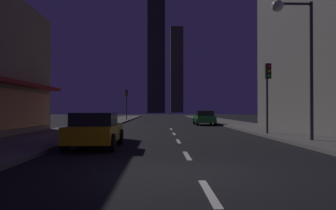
# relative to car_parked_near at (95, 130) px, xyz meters

# --- Properties ---
(ground_plane) EXTENTS (78.00, 136.00, 0.10)m
(ground_plane) POSITION_rel_car_parked_near_xyz_m (3.60, 26.23, -0.79)
(ground_plane) COLOR black
(sidewalk_right) EXTENTS (4.00, 76.00, 0.15)m
(sidewalk_right) POSITION_rel_car_parked_near_xyz_m (10.60, 26.23, -0.67)
(sidewalk_right) COLOR #605E59
(sidewalk_right) RESTS_ON ground
(sidewalk_left) EXTENTS (4.00, 76.00, 0.15)m
(sidewalk_left) POSITION_rel_car_parked_near_xyz_m (-3.40, 26.23, -0.67)
(sidewalk_left) COLOR #605E59
(sidewalk_left) RESTS_ON ground
(lane_marking_center) EXTENTS (0.16, 23.00, 0.01)m
(lane_marking_center) POSITION_rel_car_parked_near_xyz_m (3.60, 2.63, -0.73)
(lane_marking_center) COLOR silver
(lane_marking_center) RESTS_ON ground
(skyscraper_distant_tall) EXTENTS (7.33, 6.41, 63.98)m
(skyscraper_distant_tall) POSITION_rel_car_parked_near_xyz_m (1.37, 131.53, 31.25)
(skyscraper_distant_tall) COLOR #333026
(skyscraper_distant_tall) RESTS_ON ground
(skyscraper_distant_mid) EXTENTS (6.08, 7.66, 41.49)m
(skyscraper_distant_mid) POSITION_rel_car_parked_near_xyz_m (11.14, 153.60, 20.00)
(skyscraper_distant_mid) COLOR #3E3B2E
(skyscraper_distant_mid) RESTS_ON ground
(car_parked_near) EXTENTS (1.98, 4.24, 1.45)m
(car_parked_near) POSITION_rel_car_parked_near_xyz_m (0.00, 0.00, 0.00)
(car_parked_near) COLOR gold
(car_parked_near) RESTS_ON ground
(car_parked_far) EXTENTS (1.98, 4.24, 1.45)m
(car_parked_far) POSITION_rel_car_parked_near_xyz_m (7.20, 20.34, 0.00)
(car_parked_far) COLOR #1E722D
(car_parked_far) RESTS_ON ground
(fire_hydrant_far_left) EXTENTS (0.42, 0.30, 0.65)m
(fire_hydrant_far_left) POSITION_rel_car_parked_near_xyz_m (-2.30, 14.45, -0.29)
(fire_hydrant_far_left) COLOR red
(fire_hydrant_far_left) RESTS_ON sidewalk_left
(traffic_light_near_right) EXTENTS (0.32, 0.48, 4.20)m
(traffic_light_near_right) POSITION_rel_car_parked_near_xyz_m (9.10, 5.95, 2.45)
(traffic_light_near_right) COLOR #2D2D2D
(traffic_light_near_right) RESTS_ON sidewalk_right
(traffic_light_far_left) EXTENTS (0.32, 0.48, 4.20)m
(traffic_light_far_left) POSITION_rel_car_parked_near_xyz_m (-1.90, 33.62, 2.45)
(traffic_light_far_left) COLOR #2D2D2D
(traffic_light_far_left) RESTS_ON sidewalk_left
(street_lamp_right) EXTENTS (1.96, 0.56, 6.58)m
(street_lamp_right) POSITION_rel_car_parked_near_xyz_m (8.98, 1.65, 4.33)
(street_lamp_right) COLOR #38383D
(street_lamp_right) RESTS_ON sidewalk_right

